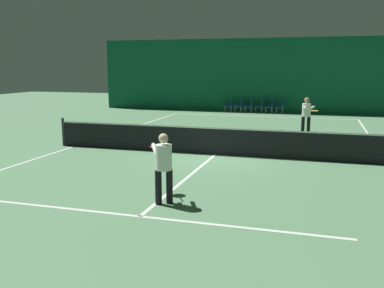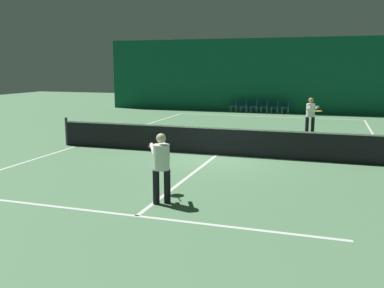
% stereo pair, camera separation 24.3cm
% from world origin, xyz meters
% --- Properties ---
extents(ground_plane, '(60.00, 60.00, 0.00)m').
position_xyz_m(ground_plane, '(0.00, 0.00, 0.00)').
color(ground_plane, '#56845B').
extents(backdrop_curtain, '(23.00, 0.12, 4.80)m').
position_xyz_m(backdrop_curtain, '(0.00, 14.31, 2.40)').
color(backdrop_curtain, '#0F5138').
rests_on(backdrop_curtain, ground).
extents(court_line_baseline_far, '(11.00, 0.10, 0.00)m').
position_xyz_m(court_line_baseline_far, '(0.00, 11.90, 0.00)').
color(court_line_baseline_far, white).
rests_on(court_line_baseline_far, ground).
extents(court_line_service_far, '(8.25, 0.10, 0.00)m').
position_xyz_m(court_line_service_far, '(0.00, 6.40, 0.00)').
color(court_line_service_far, white).
rests_on(court_line_service_far, ground).
extents(court_line_service_near, '(8.25, 0.10, 0.00)m').
position_xyz_m(court_line_service_near, '(0.00, -6.40, 0.00)').
color(court_line_service_near, white).
rests_on(court_line_service_near, ground).
extents(court_line_sideline_left, '(0.10, 23.80, 0.00)m').
position_xyz_m(court_line_sideline_left, '(-5.50, 0.00, 0.00)').
color(court_line_sideline_left, white).
rests_on(court_line_sideline_left, ground).
extents(court_line_centre, '(0.10, 12.80, 0.00)m').
position_xyz_m(court_line_centre, '(0.00, 0.00, 0.00)').
color(court_line_centre, white).
rests_on(court_line_centre, ground).
extents(tennis_net, '(12.00, 0.10, 1.07)m').
position_xyz_m(tennis_net, '(0.00, 0.00, 0.51)').
color(tennis_net, black).
rests_on(tennis_net, ground).
extents(player_near, '(0.96, 1.30, 1.57)m').
position_xyz_m(player_near, '(0.16, -5.45, 0.92)').
color(player_near, black).
rests_on(player_near, ground).
extents(player_far, '(0.81, 1.38, 1.64)m').
position_xyz_m(player_far, '(2.82, 5.47, 0.96)').
color(player_far, black).
rests_on(player_far, ground).
extents(courtside_chair_0, '(0.44, 0.44, 0.84)m').
position_xyz_m(courtside_chair_0, '(-2.39, 13.76, 0.49)').
color(courtside_chair_0, '#99999E').
rests_on(courtside_chair_0, ground).
extents(courtside_chair_1, '(0.44, 0.44, 0.84)m').
position_xyz_m(courtside_chair_1, '(-1.72, 13.76, 0.49)').
color(courtside_chair_1, '#99999E').
rests_on(courtside_chair_1, ground).
extents(courtside_chair_2, '(0.44, 0.44, 0.84)m').
position_xyz_m(courtside_chair_2, '(-1.05, 13.76, 0.49)').
color(courtside_chair_2, '#99999E').
rests_on(courtside_chair_2, ground).
extents(courtside_chair_3, '(0.44, 0.44, 0.84)m').
position_xyz_m(courtside_chair_3, '(-0.38, 13.76, 0.49)').
color(courtside_chair_3, '#99999E').
rests_on(courtside_chair_3, ground).
extents(courtside_chair_4, '(0.44, 0.44, 0.84)m').
position_xyz_m(courtside_chair_4, '(0.29, 13.76, 0.49)').
color(courtside_chair_4, '#99999E').
rests_on(courtside_chair_4, ground).
extents(courtside_chair_5, '(0.44, 0.44, 0.84)m').
position_xyz_m(courtside_chair_5, '(0.96, 13.76, 0.49)').
color(courtside_chair_5, '#99999E').
rests_on(courtside_chair_5, ground).
extents(tennis_ball, '(0.07, 0.07, 0.07)m').
position_xyz_m(tennis_ball, '(-1.32, -1.13, 0.03)').
color(tennis_ball, '#D1DB33').
rests_on(tennis_ball, ground).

